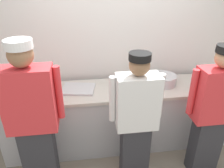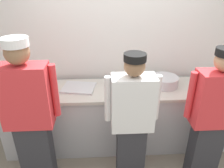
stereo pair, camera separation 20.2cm
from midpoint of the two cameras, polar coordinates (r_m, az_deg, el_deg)
name	(u,v)px [view 1 (the left image)]	position (r m, az deg, el deg)	size (l,w,h in m)	color
ground_plane	(123,158)	(3.15, 0.99, -18.97)	(9.00, 9.00, 0.00)	slate
wall_back	(115,47)	(3.15, -1.05, 9.66)	(4.95, 0.10, 2.67)	silver
prep_counter	(119,116)	(3.12, 0.08, -8.51)	(3.16, 0.66, 0.90)	#B2B2B7
chef_near_left	(33,119)	(2.39, -22.34, -8.63)	(0.63, 0.24, 1.77)	#2D2D33
chef_center	(136,119)	(2.39, 3.96, -9.16)	(0.59, 0.24, 1.60)	#2D2D33
chef_far_right	(213,112)	(2.66, 22.94, -6.78)	(0.60, 0.24, 1.64)	#2D2D33
plate_stack_front	(202,78)	(3.32, 20.86, 1.37)	(0.19, 0.19, 0.06)	white
plate_stack_rear	(119,83)	(2.93, -0.20, 0.25)	(0.20, 0.20, 0.10)	white
mixing_bowl_steel	(163,79)	(3.04, 11.34, 1.14)	(0.37, 0.37, 0.13)	#B7BABF
sheet_tray	(78,89)	(2.90, -10.80, -1.31)	(0.42, 0.33, 0.02)	#B7BABF
squeeze_bottle_primary	(135,75)	(3.04, 4.18, 2.28)	(0.05, 0.05, 0.21)	orange
squeeze_bottle_secondary	(49,84)	(2.94, -18.18, -0.07)	(0.05, 0.05, 0.19)	#E5E066
ramekin_red_sauce	(17,91)	(3.06, -25.34, -1.80)	(0.10, 0.10, 0.04)	white
ramekin_green_sauce	(23,99)	(2.83, -24.35, -3.76)	(0.10, 0.10, 0.05)	white
deli_cup	(24,85)	(3.14, -23.78, -0.30)	(0.09, 0.09, 0.09)	white
chefs_knife	(199,87)	(3.10, 20.10, -0.74)	(0.27, 0.03, 0.02)	#B7BABF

